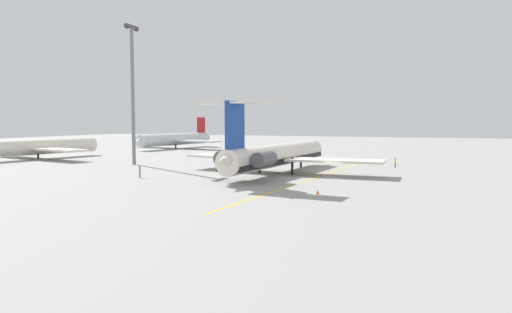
{
  "coord_description": "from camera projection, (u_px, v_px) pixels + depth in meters",
  "views": [
    {
      "loc": [
        -70.49,
        -14.65,
        8.75
      ],
      "look_at": [
        3.0,
        13.66,
        2.68
      ],
      "focal_mm": 32.73,
      "sensor_mm": 36.0,
      "label": 1
    }
  ],
  "objects": [
    {
      "name": "light_mast",
      "position": [
        133.0,
        89.0,
        91.83
      ],
      "size": [
        4.0,
        0.7,
        27.33
      ],
      "color": "slate",
      "rests_on": "ground"
    },
    {
      "name": "ground_crew_near_tail",
      "position": [
        395.0,
        162.0,
        86.63
      ],
      "size": [
        0.42,
        0.29,
        1.82
      ],
      "rotation": [
        0.0,
        0.0,
        2.04
      ],
      "color": "black",
      "rests_on": "ground"
    },
    {
      "name": "safety_cone_wingtip",
      "position": [
        273.0,
        160.0,
        101.24
      ],
      "size": [
        0.4,
        0.4,
        0.55
      ],
      "primitive_type": "cone",
      "color": "#EA590F",
      "rests_on": "ground"
    },
    {
      "name": "safety_cone_nose",
      "position": [
        318.0,
        192.0,
        55.63
      ],
      "size": [
        0.4,
        0.4,
        0.55
      ],
      "primitive_type": "cone",
      "color": "#EA590F",
      "rests_on": "ground"
    },
    {
      "name": "taxiway_centreline",
      "position": [
        324.0,
        175.0,
        75.01
      ],
      "size": [
        70.05,
        6.87,
        0.01
      ],
      "primitive_type": "cube",
      "rotation": [
        0.0,
        0.0,
        -0.09
      ],
      "color": "gold",
      "rests_on": "ground"
    },
    {
      "name": "main_jetliner",
      "position": [
        276.0,
        155.0,
        76.54
      ],
      "size": [
        39.2,
        34.69,
        11.41
      ],
      "rotation": [
        0.0,
        0.0,
        -0.09
      ],
      "color": "silver",
      "rests_on": "ground"
    },
    {
      "name": "airliner_mid_right",
      "position": [
        41.0,
        147.0,
        107.39
      ],
      "size": [
        31.06,
        30.97,
        9.34
      ],
      "rotation": [
        0.0,
        0.0,
        -0.23
      ],
      "color": "silver",
      "rests_on": "ground"
    },
    {
      "name": "airliner_far_right",
      "position": [
        174.0,
        139.0,
        146.3
      ],
      "size": [
        32.96,
        32.75,
        9.86
      ],
      "rotation": [
        0.0,
        0.0,
        2.97
      ],
      "color": "silver",
      "rests_on": "ground"
    },
    {
      "name": "ground",
      "position": [
        332.0,
        178.0,
        71.51
      ],
      "size": [
        371.35,
        371.35,
        0.0
      ],
      "primitive_type": "plane",
      "color": "gray"
    },
    {
      "name": "ground_crew_near_nose",
      "position": [
        140.0,
        171.0,
        71.04
      ],
      "size": [
        0.3,
        0.4,
        1.83
      ],
      "rotation": [
        0.0,
        0.0,
        5.67
      ],
      "color": "black",
      "rests_on": "ground"
    }
  ]
}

